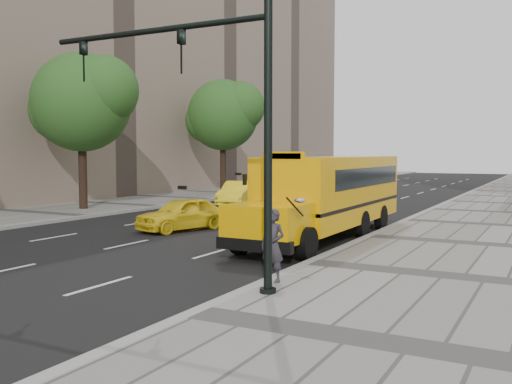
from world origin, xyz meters
The scene contains 11 objects.
ground centered at (0.00, 0.00, 0.00)m, with size 140.00×140.00×0.00m, color black.
sidewalk_far centered at (-11.00, 0.00, 0.07)m, with size 6.00×140.00×0.15m, color gray.
curb_museum centered at (6.00, 0.00, 0.07)m, with size 0.30×140.00×0.15m, color gray.
curb_far centered at (-8.00, 0.00, 0.07)m, with size 0.30×140.00×0.15m, color gray.
tree_b centered at (-10.40, 2.47, 5.86)m, with size 5.89×5.24×8.44m.
tree_c centered at (-10.40, 16.83, 6.02)m, with size 5.98×5.32×8.63m.
school_bus centered at (4.50, 0.09, 1.76)m, with size 2.96×11.56×3.19m.
taxi_near centered at (-1.43, -1.13, 0.67)m, with size 1.59×3.96×1.35m, color yellow.
taxi_far centered at (-4.69, 9.09, 0.73)m, with size 1.55×4.45×1.47m, color yellow.
pedestrian centered at (6.22, -8.25, 1.00)m, with size 0.62×0.41×1.71m, color #2C282F.
traffic_signal centered at (5.19, -9.24, 4.09)m, with size 6.18×0.36×6.40m.
Camera 1 is at (12.08, -20.02, 3.17)m, focal length 40.00 mm.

